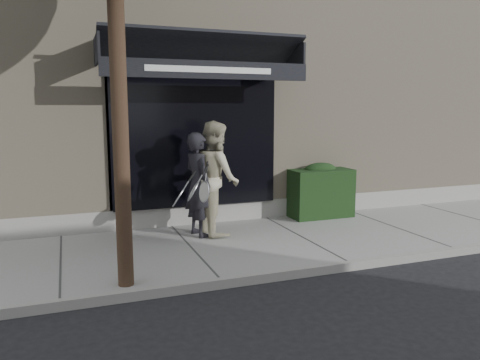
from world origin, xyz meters
name	(u,v)px	position (x,y,z in m)	size (l,w,h in m)	color
ground	(300,242)	(0.00, 0.00, 0.00)	(80.00, 80.00, 0.00)	black
sidewalk	(300,239)	(0.00, 0.00, 0.06)	(20.00, 3.00, 0.12)	gray
curb	(350,266)	(0.00, -1.55, 0.07)	(20.00, 0.10, 0.14)	gray
building_facade	(215,95)	(-0.01, 4.96, 2.74)	(14.30, 8.04, 5.64)	#B7A78C
hedge	(320,191)	(1.10, 1.25, 0.66)	(1.30, 0.70, 1.14)	black
pedestrian_front	(198,185)	(-1.69, 0.68, 1.04)	(0.87, 0.91, 1.84)	black
pedestrian_back	(215,178)	(-1.35, 0.72, 1.14)	(0.83, 1.04, 2.04)	#BBB396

